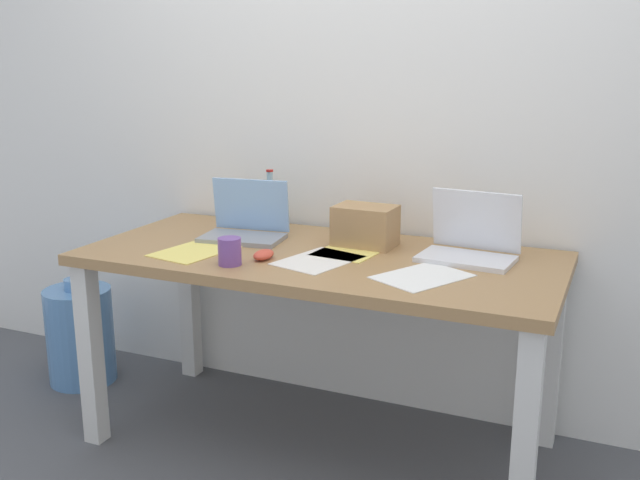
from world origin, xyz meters
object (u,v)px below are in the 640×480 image
object	(u,v)px
laptop_right	(470,244)
water_cooler_jug	(80,335)
beer_bottle	(270,205)
computer_mouse	(264,255)
coffee_mug	(230,251)
cardboard_box	(365,226)
laptop_left	(245,225)
desk	(320,279)

from	to	relation	value
laptop_right	water_cooler_jug	bearing A→B (deg)	-177.65
beer_bottle	computer_mouse	xyz separation A→B (m)	(0.20, -0.44, -0.08)
coffee_mug	water_cooler_jug	size ratio (longest dim) A/B	0.19
cardboard_box	water_cooler_jug	size ratio (longest dim) A/B	0.46
laptop_left	cardboard_box	bearing A→B (deg)	9.59
computer_mouse	cardboard_box	world-z (taller)	cardboard_box
laptop_left	cardboard_box	world-z (taller)	laptop_left
cardboard_box	laptop_right	bearing A→B (deg)	-4.00
laptop_right	coffee_mug	distance (m)	0.84
desk	water_cooler_jug	distance (m)	1.30
beer_bottle	laptop_right	bearing A→B (deg)	-9.51
desk	computer_mouse	distance (m)	0.24
cardboard_box	water_cooler_jug	world-z (taller)	cardboard_box
laptop_left	computer_mouse	size ratio (longest dim) A/B	3.36
computer_mouse	cardboard_box	size ratio (longest dim) A/B	0.45
laptop_left	laptop_right	world-z (taller)	laptop_right
laptop_right	computer_mouse	distance (m)	0.73
computer_mouse	laptop_left	bearing A→B (deg)	132.27
laptop_left	water_cooler_jug	bearing A→B (deg)	-178.69
desk	cardboard_box	size ratio (longest dim) A/B	7.68
laptop_right	beer_bottle	distance (m)	0.88
laptop_left	beer_bottle	bearing A→B (deg)	87.34
computer_mouse	cardboard_box	bearing A→B (deg)	52.89
laptop_left	laptop_right	xyz separation A→B (m)	(0.87, 0.05, 0.00)
laptop_right	cardboard_box	distance (m)	0.40
cardboard_box	coffee_mug	world-z (taller)	cardboard_box
laptop_right	water_cooler_jug	distance (m)	1.83
computer_mouse	cardboard_box	xyz separation A→B (m)	(0.26, 0.32, 0.06)
desk	computer_mouse	xyz separation A→B (m)	(-0.15, -0.15, 0.11)
desk	water_cooler_jug	bearing A→B (deg)	176.63
laptop_left	beer_bottle	size ratio (longest dim) A/B	1.37
laptop_left	water_cooler_jug	world-z (taller)	laptop_left
computer_mouse	coffee_mug	size ratio (longest dim) A/B	1.05
cardboard_box	laptop_left	bearing A→B (deg)	-170.41
computer_mouse	coffee_mug	bearing A→B (deg)	-122.31
cardboard_box	water_cooler_jug	distance (m)	1.47
laptop_right	beer_bottle	xyz separation A→B (m)	(-0.86, 0.14, 0.04)
laptop_left	laptop_right	bearing A→B (deg)	3.37
beer_bottle	cardboard_box	world-z (taller)	beer_bottle
beer_bottle	computer_mouse	world-z (taller)	beer_bottle
beer_bottle	cardboard_box	bearing A→B (deg)	-14.17
beer_bottle	coffee_mug	size ratio (longest dim) A/B	2.58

